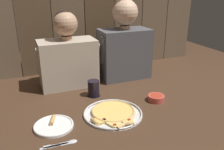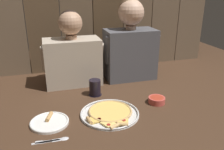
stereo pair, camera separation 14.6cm
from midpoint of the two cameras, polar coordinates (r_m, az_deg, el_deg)
name	(u,v)px [view 1 (the left image)]	position (r m, az deg, el deg)	size (l,w,h in m)	color
ground_plane	(122,106)	(1.49, -0.37, -7.69)	(3.20, 3.20, 0.00)	#422B1C
pizza_tray	(113,113)	(1.40, -2.76, -9.23)	(0.35, 0.35, 0.03)	silver
dinner_plate	(54,125)	(1.34, -17.06, -11.70)	(0.21, 0.21, 0.03)	white
drinking_glass	(94,88)	(1.61, -7.07, -3.29)	(0.09, 0.09, 0.11)	black
dipping_bowl	(156,98)	(1.56, 8.04, -5.53)	(0.11, 0.11, 0.04)	#CC4C42
table_fork	(56,145)	(1.21, -16.99, -16.01)	(0.13, 0.03, 0.01)	silver
table_knife	(57,145)	(1.21, -16.73, -16.07)	(0.16, 0.02, 0.01)	silver
table_spoon	(68,142)	(1.21, -14.14, -15.60)	(0.14, 0.03, 0.01)	silver
diner_left	(68,55)	(1.76, -13.06, 4.74)	(0.45, 0.22, 0.55)	#B2A38E
diner_right	(125,43)	(1.87, 0.82, 7.79)	(0.43, 0.23, 0.63)	#4C4C51
wooden_backdrop_wall	(84,5)	(2.07, -8.93, 16.46)	(2.19, 0.03, 1.12)	brown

